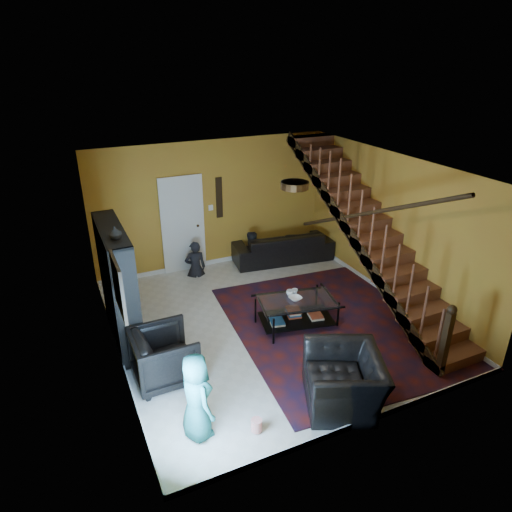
{
  "coord_description": "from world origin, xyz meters",
  "views": [
    {
      "loc": [
        -3.12,
        -6.25,
        4.49
      ],
      "look_at": [
        -0.05,
        0.4,
        1.16
      ],
      "focal_mm": 32.0,
      "sensor_mm": 36.0,
      "label": 1
    }
  ],
  "objects_px": {
    "bookshelf": "(119,287)",
    "armchair_left": "(165,356)",
    "armchair_right": "(344,380)",
    "coffee_table": "(297,311)",
    "sofa": "(282,246)"
  },
  "relations": [
    {
      "from": "bookshelf",
      "to": "armchair_left",
      "type": "bearing_deg",
      "value": -75.3
    },
    {
      "from": "armchair_right",
      "to": "coffee_table",
      "type": "height_order",
      "value": "armchair_right"
    },
    {
      "from": "armchair_right",
      "to": "coffee_table",
      "type": "relative_size",
      "value": 0.79
    },
    {
      "from": "sofa",
      "to": "coffee_table",
      "type": "relative_size",
      "value": 1.56
    },
    {
      "from": "armchair_left",
      "to": "armchair_right",
      "type": "height_order",
      "value": "armchair_left"
    },
    {
      "from": "bookshelf",
      "to": "armchair_right",
      "type": "height_order",
      "value": "bookshelf"
    },
    {
      "from": "armchair_left",
      "to": "armchair_right",
      "type": "bearing_deg",
      "value": -126.02
    },
    {
      "from": "sofa",
      "to": "coffee_table",
      "type": "xyz_separation_m",
      "value": [
        -1.08,
        -2.59,
        -0.04
      ]
    },
    {
      "from": "armchair_right",
      "to": "coffee_table",
      "type": "bearing_deg",
      "value": -167.0
    },
    {
      "from": "bookshelf",
      "to": "sofa",
      "type": "height_order",
      "value": "bookshelf"
    },
    {
      "from": "armchair_left",
      "to": "coffee_table",
      "type": "xyz_separation_m",
      "value": [
        2.47,
        0.46,
        -0.11
      ]
    },
    {
      "from": "bookshelf",
      "to": "armchair_right",
      "type": "bearing_deg",
      "value": -49.25
    },
    {
      "from": "bookshelf",
      "to": "armchair_left",
      "type": "relative_size",
      "value": 2.24
    },
    {
      "from": "sofa",
      "to": "armchair_right",
      "type": "height_order",
      "value": "armchair_right"
    },
    {
      "from": "sofa",
      "to": "armchair_left",
      "type": "bearing_deg",
      "value": 48.23
    }
  ]
}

